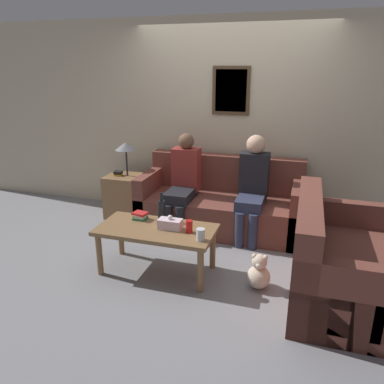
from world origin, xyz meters
The scene contains 14 objects.
ground_plane centered at (0.00, 0.00, 0.00)m, with size 16.00×16.00×0.00m, color gray.
wall_back centered at (0.00, 0.98, 1.30)m, with size 9.00×0.08×2.60m.
couch_main centered at (0.00, 0.52, 0.31)m, with size 2.02×0.87×0.90m.
couch_side centered at (1.34, -0.67, 0.31)m, with size 0.87×1.49×0.90m.
coffee_table centered at (-0.37, -0.76, 0.41)m, with size 1.17×0.58×0.48m.
side_table_with_lamp centered at (-1.35, 0.51, 0.34)m, with size 0.46×0.46×1.04m.
wine_bottle centered at (-0.38, -0.56, 0.59)m, with size 0.08×0.08×0.30m.
drinking_glass centered at (0.13, -0.89, 0.54)m, with size 0.08×0.08×0.11m.
book_stack centered at (-0.61, -0.60, 0.52)m, with size 0.16×0.14×0.08m.
soda_can centered at (-0.02, -0.76, 0.54)m, with size 0.07×0.07×0.12m.
tissue_box centered at (-0.22, -0.73, 0.53)m, with size 0.23×0.12×0.14m.
person_left centered at (-0.46, 0.37, 0.64)m, with size 0.34×0.65×1.21m.
person_right centered at (0.41, 0.37, 0.67)m, with size 0.34×0.62×1.23m.
teddy_bear centered at (0.66, -0.76, 0.15)m, with size 0.22×0.22×0.35m.
Camera 1 is at (0.97, -3.89, 2.00)m, focal length 35.00 mm.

